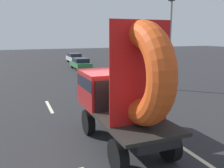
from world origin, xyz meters
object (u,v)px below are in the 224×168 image
at_px(distant_sedan, 81,63).
at_px(traffic_light, 171,25).
at_px(flatbed_truck, 123,89).
at_px(oncoming_car, 75,58).

relative_size(distant_sedan, traffic_light, 0.55).
relative_size(flatbed_truck, oncoming_car, 1.30).
distance_m(traffic_light, oncoming_car, 19.59).
height_order(flatbed_truck, oncoming_car, flatbed_truck).
distance_m(flatbed_truck, oncoming_car, 26.29).
relative_size(distant_sedan, oncoming_car, 0.98).
relative_size(flatbed_truck, distant_sedan, 1.32).
height_order(flatbed_truck, traffic_light, traffic_light).
xyz_separation_m(flatbed_truck, oncoming_car, (4.46, 25.88, -1.31)).
bearing_deg(oncoming_car, distant_sedan, -97.82).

